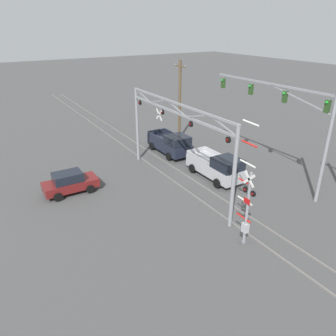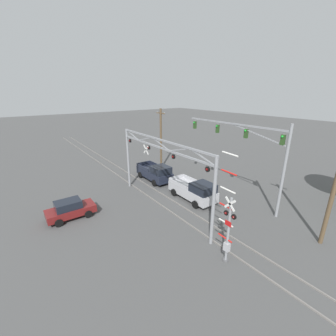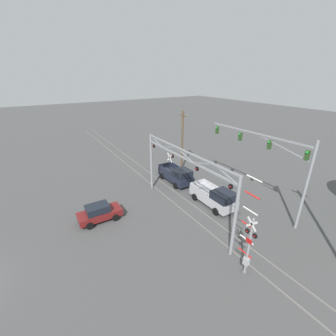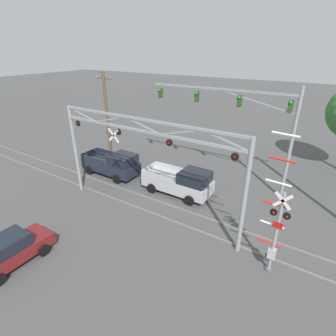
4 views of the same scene
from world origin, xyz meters
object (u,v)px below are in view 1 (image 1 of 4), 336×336
(pickup_truck_following, at_px, (171,144))
(pickup_truck_lead, at_px, (217,167))
(crossing_signal_mast, at_px, (247,207))
(traffic_signal_span, at_px, (294,114))
(crossing_gantry, at_px, (176,129))
(sedan_waiting, at_px, (70,182))
(utility_pole_left, at_px, (180,100))

(pickup_truck_following, bearing_deg, pickup_truck_lead, 2.61)
(crossing_signal_mast, xyz_separation_m, traffic_signal_span, (-3.79, 7.67, 3.16))
(crossing_gantry, relative_size, sedan_waiting, 3.29)
(crossing_signal_mast, bearing_deg, sedan_waiting, -149.33)
(crossing_signal_mast, height_order, pickup_truck_lead, crossing_signal_mast)
(crossing_gantry, height_order, traffic_signal_span, traffic_signal_span)
(traffic_signal_span, distance_m, utility_pole_left, 13.54)
(sedan_waiting, bearing_deg, pickup_truck_lead, 70.77)
(crossing_gantry, xyz_separation_m, sedan_waiting, (-3.13, -7.09, -3.71))
(crossing_signal_mast, bearing_deg, pickup_truck_lead, 151.01)
(crossing_gantry, xyz_separation_m, utility_pole_left, (-9.28, 6.42, -0.32))
(traffic_signal_span, bearing_deg, pickup_truck_following, -158.91)
(pickup_truck_lead, relative_size, utility_pole_left, 0.64)
(utility_pole_left, bearing_deg, crossing_gantry, -34.69)
(traffic_signal_span, xyz_separation_m, pickup_truck_lead, (-3.58, -3.58, -4.52))
(crossing_gantry, xyz_separation_m, crossing_signal_mast, (7.96, -0.51, -2.13))
(crossing_gantry, xyz_separation_m, pickup_truck_following, (-5.89, 3.27, -3.49))
(crossing_gantry, bearing_deg, pickup_truck_following, 150.94)
(pickup_truck_following, bearing_deg, utility_pole_left, 137.11)
(pickup_truck_lead, height_order, pickup_truck_following, same)
(pickup_truck_following, distance_m, utility_pole_left, 5.61)
(crossing_signal_mast, distance_m, utility_pole_left, 18.67)
(sedan_waiting, relative_size, utility_pole_left, 0.48)
(utility_pole_left, bearing_deg, pickup_truck_following, -42.89)
(crossing_gantry, relative_size, utility_pole_left, 1.57)
(sedan_waiting, bearing_deg, traffic_signal_span, 62.87)
(crossing_signal_mast, relative_size, pickup_truck_lead, 1.34)
(pickup_truck_lead, height_order, utility_pole_left, utility_pole_left)
(pickup_truck_following, xyz_separation_m, utility_pole_left, (-3.39, 3.15, 3.18))
(crossing_signal_mast, bearing_deg, traffic_signal_span, 116.30)
(utility_pole_left, bearing_deg, sedan_waiting, -65.52)
(traffic_signal_span, bearing_deg, utility_pole_left, -176.90)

